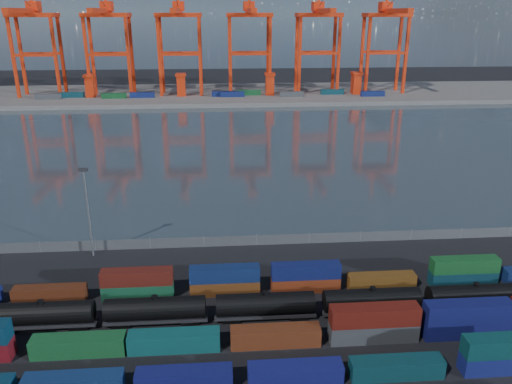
{
  "coord_description": "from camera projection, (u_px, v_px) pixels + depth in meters",
  "views": [
    {
      "loc": [
        -6.67,
        -57.51,
        41.48
      ],
      "look_at": [
        0.0,
        30.0,
        10.0
      ],
      "focal_mm": 35.0,
      "sensor_mm": 36.0,
      "label": 1
    }
  ],
  "objects": [
    {
      "name": "container_row_mid",
      "position": [
        267.0,
        331.0,
        65.5
      ],
      "size": [
        114.47,
        2.42,
        5.15
      ],
      "color": "#633113",
      "rests_on": "ground"
    },
    {
      "name": "gantry_cranes",
      "position": [
        214.0,
        25.0,
        246.66
      ],
      "size": [
        197.67,
        43.53,
        58.94
      ],
      "color": "red",
      "rests_on": "ground"
    },
    {
      "name": "tanker_string",
      "position": [
        372.0,
        301.0,
        72.26
      ],
      "size": [
        138.54,
        3.12,
        4.47
      ],
      "color": "black",
      "rests_on": "ground"
    },
    {
      "name": "quay_containers",
      "position": [
        209.0,
        94.0,
        250.01
      ],
      "size": [
        172.58,
        10.99,
        2.6
      ],
      "color": "navy",
      "rests_on": "far_quay"
    },
    {
      "name": "far_quay",
      "position": [
        230.0,
        94.0,
        265.21
      ],
      "size": [
        700.0,
        70.0,
        2.0
      ],
      "primitive_type": "cube",
      "color": "#514F4C",
      "rests_on": "ground"
    },
    {
      "name": "straddle_carriers",
      "position": [
        226.0,
        84.0,
        253.35
      ],
      "size": [
        140.0,
        7.0,
        11.1
      ],
      "color": "red",
      "rests_on": "far_quay"
    },
    {
      "name": "yard_light_mast",
      "position": [
        88.0,
        208.0,
        87.57
      ],
      "size": [
        1.6,
        0.4,
        16.6
      ],
      "color": "slate",
      "rests_on": "ground"
    },
    {
      "name": "waterfront_fence",
      "position": [
        257.0,
        240.0,
        94.4
      ],
      "size": [
        160.12,
        0.12,
        2.2
      ],
      "color": "#595B5E",
      "rests_on": "ground"
    },
    {
      "name": "container_row_south",
      "position": [
        244.0,
        372.0,
        58.61
      ],
      "size": [
        139.63,
        2.3,
        4.91
      ],
      "color": "#46494C",
      "rests_on": "ground"
    },
    {
      "name": "harbor_water",
      "position": [
        239.0,
        145.0,
        167.0
      ],
      "size": [
        700.0,
        700.0,
        0.0
      ],
      "primitive_type": "plane",
      "color": "#2D3A41",
      "rests_on": "ground"
    },
    {
      "name": "container_row_north",
      "position": [
        274.0,
        281.0,
        78.28
      ],
      "size": [
        140.36,
        2.21,
        4.71
      ],
      "color": "navy",
      "rests_on": "ground"
    },
    {
      "name": "ground",
      "position": [
        273.0,
        334.0,
        68.46
      ],
      "size": [
        700.0,
        700.0,
        0.0
      ],
      "primitive_type": "plane",
      "color": "black",
      "rests_on": "ground"
    }
  ]
}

